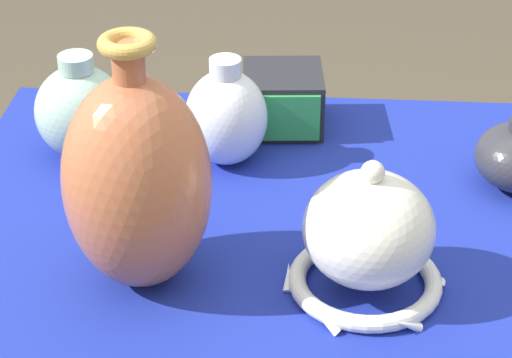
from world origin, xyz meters
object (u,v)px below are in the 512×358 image
mosaic_tile_box (283,99)px  jar_round_porcelain (226,116)px  vase_dome_bell (368,239)px  jar_round_celadon (81,110)px  vase_tall_bulbous (137,181)px

mosaic_tile_box → jar_round_porcelain: 0.14m
vase_dome_bell → jar_round_celadon: bearing=143.8°
vase_tall_bulbous → vase_dome_bell: (0.28, -0.00, -0.07)m
jar_round_celadon → jar_round_porcelain: bearing=-1.8°
jar_round_porcelain → vase_tall_bulbous: bearing=-104.3°
mosaic_tile_box → jar_round_porcelain: jar_round_porcelain is taller
vase_tall_bulbous → mosaic_tile_box: 0.45m
vase_dome_bell → mosaic_tile_box: bearing=106.4°
mosaic_tile_box → jar_round_celadon: size_ratio=0.87×
vase_dome_bell → mosaic_tile_box: vase_dome_bell is taller
vase_dome_bell → jar_round_porcelain: size_ratio=1.21×
vase_dome_bell → jar_round_celadon: vase_dome_bell is taller
vase_tall_bulbous → vase_dome_bell: 0.29m
jar_round_celadon → jar_round_porcelain: (0.22, -0.01, 0.00)m
vase_dome_bell → jar_round_porcelain: (-0.20, 0.30, 0.00)m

